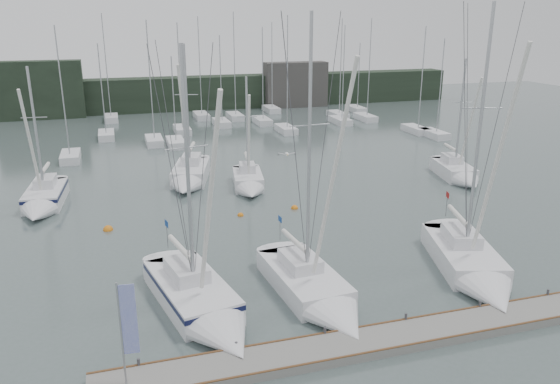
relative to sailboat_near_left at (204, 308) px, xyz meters
The scene contains 18 objects.
ground 6.84m from the sailboat_near_left, ahead, with size 160.00×160.00×0.00m, color #4C5D5A.
dock 8.07m from the sailboat_near_left, 32.65° to the right, with size 24.00×2.00×0.40m, color slate.
far_treeline 63.05m from the sailboat_near_left, 83.82° to the left, with size 90.00×4.00×5.00m, color black.
far_building_left 62.17m from the sailboat_near_left, 102.29° to the left, with size 12.00×3.00×8.00m, color black.
far_building_right 65.58m from the sailboat_near_left, 67.77° to the left, with size 10.00×3.00×7.00m, color #3E3B39.
mast_forest 46.32m from the sailboat_near_left, 76.65° to the left, with size 58.17×27.89×14.55m.
sailboat_near_left is the anchor object (origin of this frame).
sailboat_near_center 5.69m from the sailboat_near_left, ahead, with size 3.67×9.58×15.04m.
sailboat_near_right 14.75m from the sailboat_near_left, ahead, with size 5.70×10.27×15.53m.
sailboat_mid_a 21.14m from the sailboat_near_left, 115.16° to the left, with size 3.16×8.24×11.23m.
sailboat_mid_b 22.24m from the sailboat_near_left, 84.02° to the left, with size 4.91×8.96×12.57m.
sailboat_mid_c 20.30m from the sailboat_near_left, 70.22° to the left, with size 3.42×7.01×9.96m.
sailboat_mid_e 30.13m from the sailboat_near_left, 33.16° to the left, with size 3.97×7.87×11.20m.
buoy_a 14.25m from the sailboat_near_left, 70.18° to the left, with size 0.45×0.45×0.45m, color orange.
buoy_b 16.47m from the sailboat_near_left, 56.57° to the left, with size 0.54×0.54×0.54m, color orange.
buoy_c 13.97m from the sailboat_near_left, 108.25° to the left, with size 0.66×0.66×0.66m, color orange.
dock_banner 6.18m from the sailboat_near_left, 128.01° to the right, with size 0.65×0.11×4.28m.
seagull 8.69m from the sailboat_near_left, 30.74° to the left, with size 0.89×0.41×0.18m.
Camera 1 is at (-10.02, -23.59, 13.69)m, focal length 35.00 mm.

